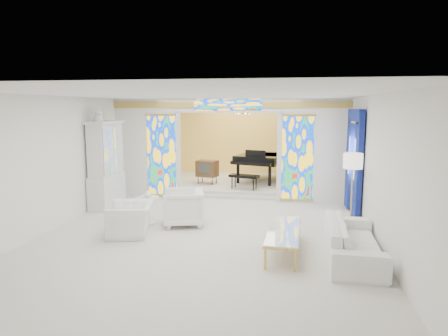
% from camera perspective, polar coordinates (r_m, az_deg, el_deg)
% --- Properties ---
extents(floor, '(12.00, 12.00, 0.00)m').
position_cam_1_polar(floor, '(10.21, -1.02, -6.94)').
color(floor, silver).
rests_on(floor, ground).
extents(ceiling, '(7.00, 12.00, 0.02)m').
position_cam_1_polar(ceiling, '(9.84, -1.07, 10.15)').
color(ceiling, white).
rests_on(ceiling, wall_back).
extents(wall_back, '(7.00, 0.02, 3.00)m').
position_cam_1_polar(wall_back, '(15.83, 2.73, 4.12)').
color(wall_back, white).
rests_on(wall_back, floor).
extents(wall_front, '(7.00, 0.02, 3.00)m').
position_cam_1_polar(wall_front, '(4.25, -15.38, -8.62)').
color(wall_front, white).
rests_on(wall_front, floor).
extents(wall_left, '(0.02, 12.00, 3.00)m').
position_cam_1_polar(wall_left, '(11.07, -19.20, 1.72)').
color(wall_left, white).
rests_on(wall_left, floor).
extents(wall_right, '(0.02, 12.00, 3.00)m').
position_cam_1_polar(wall_right, '(9.93, 19.27, 0.97)').
color(wall_right, white).
rests_on(wall_right, floor).
extents(partition_wall, '(7.00, 0.22, 3.00)m').
position_cam_1_polar(partition_wall, '(11.86, 0.62, 3.37)').
color(partition_wall, white).
rests_on(partition_wall, floor).
extents(stained_glass_left, '(0.90, 0.04, 2.40)m').
position_cam_1_polar(stained_glass_left, '(12.25, -8.89, 1.77)').
color(stained_glass_left, gold).
rests_on(stained_glass_left, partition_wall).
extents(stained_glass_right, '(0.90, 0.04, 2.40)m').
position_cam_1_polar(stained_glass_right, '(11.67, 10.46, 1.40)').
color(stained_glass_right, gold).
rests_on(stained_glass_right, partition_wall).
extents(stained_glass_transom, '(2.00, 0.04, 0.34)m').
position_cam_1_polar(stained_glass_transom, '(11.70, 0.56, 9.02)').
color(stained_glass_transom, gold).
rests_on(stained_glass_transom, partition_wall).
extents(alcove_platform, '(6.80, 3.80, 0.18)m').
position_cam_1_polar(alcove_platform, '(14.14, 1.85, -2.18)').
color(alcove_platform, silver).
rests_on(alcove_platform, floor).
extents(gold_curtain_back, '(6.70, 0.10, 2.90)m').
position_cam_1_polar(gold_curtain_back, '(15.71, 2.68, 4.09)').
color(gold_curtain_back, '#EEC352').
rests_on(gold_curtain_back, wall_back).
extents(chandelier, '(0.48, 0.48, 0.30)m').
position_cam_1_polar(chandelier, '(13.77, 2.68, 7.83)').
color(chandelier, gold).
rests_on(chandelier, ceiling).
extents(blue_drapes, '(0.14, 1.85, 2.65)m').
position_cam_1_polar(blue_drapes, '(10.59, 18.09, 1.90)').
color(blue_drapes, navy).
rests_on(blue_drapes, wall_right).
extents(china_cabinet, '(0.56, 1.46, 2.72)m').
position_cam_1_polar(china_cabinet, '(11.51, -16.49, 0.43)').
color(china_cabinet, silver).
rests_on(china_cabinet, floor).
extents(armchair_left, '(1.13, 1.23, 0.68)m').
position_cam_1_polar(armchair_left, '(8.95, -13.20, -7.14)').
color(armchair_left, white).
rests_on(armchair_left, floor).
extents(armchair_right, '(1.12, 1.10, 0.84)m').
position_cam_1_polar(armchair_right, '(9.45, -5.84, -5.61)').
color(armchair_right, white).
rests_on(armchair_right, floor).
extents(sofa, '(1.01, 2.37, 0.68)m').
position_cam_1_polar(sofa, '(7.77, 17.95, -9.78)').
color(sofa, white).
rests_on(sofa, floor).
extents(side_table, '(0.62, 0.62, 0.65)m').
position_cam_1_polar(side_table, '(9.66, -10.80, -5.39)').
color(side_table, silver).
rests_on(side_table, floor).
extents(vase, '(0.17, 0.17, 0.17)m').
position_cam_1_polar(vase, '(9.59, -10.86, -3.58)').
color(vase, white).
rests_on(vase, side_table).
extents(coffee_table, '(0.71, 2.00, 0.44)m').
position_cam_1_polar(coffee_table, '(7.77, 8.55, -8.95)').
color(coffee_table, white).
rests_on(coffee_table, floor).
extents(floor_lamp, '(0.44, 0.44, 1.74)m').
position_cam_1_polar(floor_lamp, '(9.31, 17.93, 0.46)').
color(floor_lamp, gold).
rests_on(floor_lamp, floor).
extents(grand_piano, '(2.31, 2.98, 1.14)m').
position_cam_1_polar(grand_piano, '(14.06, 6.00, 1.28)').
color(grand_piano, black).
rests_on(grand_piano, alcove_platform).
extents(tv_console, '(0.77, 0.61, 0.79)m').
position_cam_1_polar(tv_console, '(13.54, -2.42, -0.08)').
color(tv_console, '#54351E').
rests_on(tv_console, alcove_platform).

